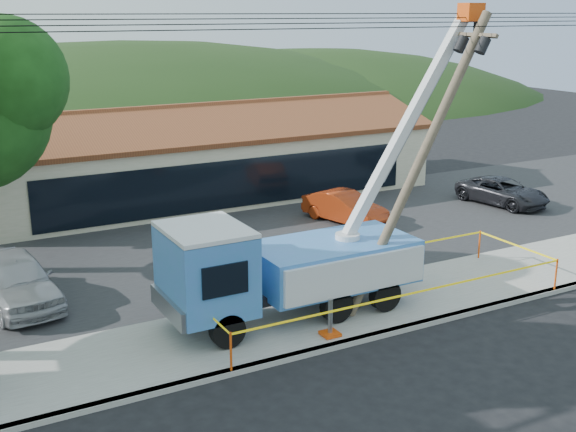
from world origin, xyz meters
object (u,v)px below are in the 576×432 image
at_px(leaning_pole, 425,149).
at_px(car_dark, 501,206).
at_px(car_silver, 19,307).
at_px(utility_truck, 285,263).
at_px(car_red, 345,224).

bearing_deg(leaning_pole, car_dark, 34.31).
bearing_deg(car_silver, utility_truck, -41.91).
bearing_deg(car_silver, car_red, 4.62).
distance_m(utility_truck, car_red, 10.64).
height_order(utility_truck, leaning_pole, utility_truck).
xyz_separation_m(leaning_pole, car_dark, (11.10, 7.58, -4.99)).
bearing_deg(utility_truck, leaning_pole, -12.15).
xyz_separation_m(leaning_pole, car_red, (2.85, 8.61, -4.99)).
height_order(car_silver, car_red, car_silver).
distance_m(car_silver, car_dark, 22.36).
xyz_separation_m(utility_truck, car_silver, (-6.91, 4.88, -1.83)).
relative_size(utility_truck, car_dark, 2.32).
distance_m(utility_truck, car_dark, 16.85).
distance_m(car_silver, car_red, 14.31).
distance_m(leaning_pole, car_silver, 13.55).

